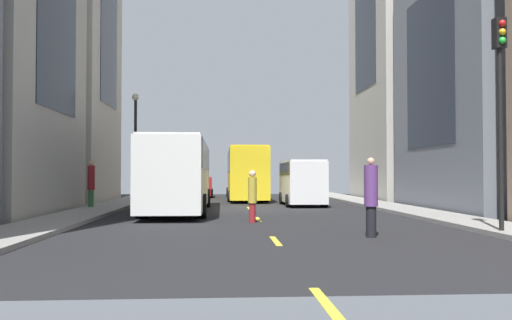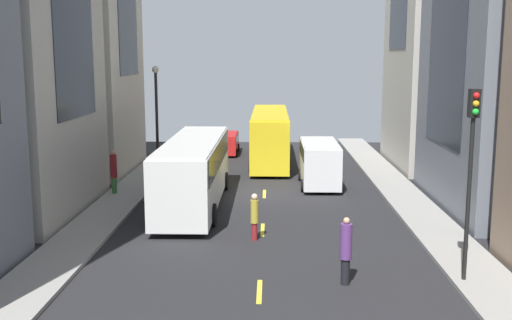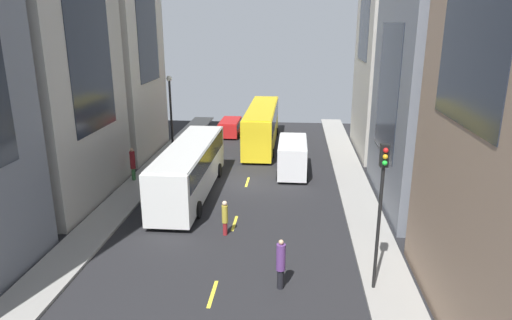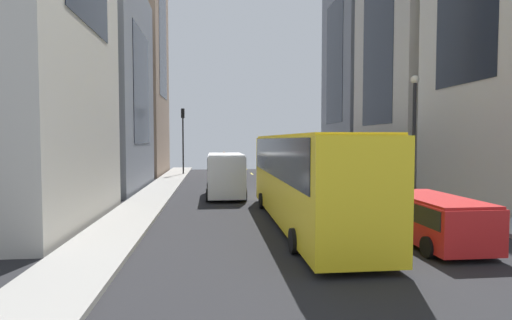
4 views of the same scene
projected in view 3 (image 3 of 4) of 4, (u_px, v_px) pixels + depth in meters
The scene contains 20 objects.
ground_plane at pixel (247, 182), 32.30m from camera, with size 41.10×41.10×0.00m, color black.
sidewalk_west at pixel (145, 178), 32.89m from camera, with size 2.22×44.00×0.15m, color gray.
sidewalk_east at pixel (353, 184), 31.67m from camera, with size 2.22×44.00×0.15m, color gray.
lane_stripe_1 at pixel (213, 294), 18.94m from camera, with size 0.16×2.00×0.01m, color yellow.
lane_stripe_2 at pixel (235, 223), 25.62m from camera, with size 0.16×2.00×0.01m, color yellow.
lane_stripe_3 at pixel (247, 182), 32.30m from camera, with size 0.16×2.00×0.01m, color yellow.
lane_stripe_4 at pixel (256, 155), 38.97m from camera, with size 0.16×2.00×0.01m, color yellow.
lane_stripe_5 at pixel (262, 136), 45.65m from camera, with size 0.16×2.00×0.01m, color yellow.
lane_stripe_6 at pixel (266, 121), 52.33m from camera, with size 0.16×2.00×0.01m, color yellow.
building_west_1 at pixel (24, 35), 26.51m from camera, with size 7.95×10.16×20.39m.
building_east_1 at pixel (451, 91), 26.78m from camera, with size 7.40×10.86×14.03m.
city_bus_white at pixel (190, 165), 29.45m from camera, with size 2.80×11.91×3.35m.
streetcar_yellow at pixel (262, 123), 41.50m from camera, with size 2.70×12.86×3.59m.
delivery_van_white at pixel (292, 154), 33.69m from camera, with size 2.25×5.18×2.58m.
car_red_0 at pixel (230, 126), 45.50m from camera, with size 2.06×4.24×1.57m.
pedestrian_crossing_mid at pixel (281, 263), 19.04m from camera, with size 0.39×0.39×2.27m.
pedestrian_waiting_curb at pixel (133, 163), 31.97m from camera, with size 0.36×0.36×2.34m.
pedestrian_crossing_near at pixel (225, 217), 23.96m from camera, with size 0.32×0.32×1.94m.
traffic_light_near_corner at pixel (381, 192), 17.92m from camera, with size 0.32×0.44×6.25m.
streetlamp_near at pixel (171, 108), 36.87m from camera, with size 0.44×0.44×6.69m.
Camera 3 is at (3.22, -30.30, 10.85)m, focal length 31.85 mm.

